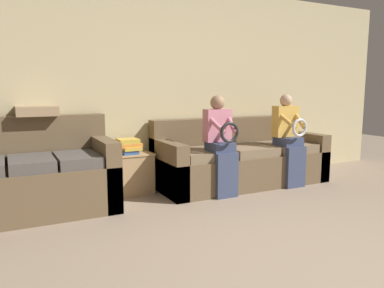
{
  "coord_description": "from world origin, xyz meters",
  "views": [
    {
      "loc": [
        -1.92,
        -1.38,
        1.24
      ],
      "look_at": [
        -0.3,
        1.86,
        0.71
      ],
      "focal_mm": 35.0,
      "sensor_mm": 36.0,
      "label": 1
    }
  ],
  "objects": [
    {
      "name": "book_stack",
      "position": [
        -0.63,
        2.89,
        0.57
      ],
      "size": [
        0.27,
        0.32,
        0.18
      ],
      "color": "#33569E",
      "rests_on": "side_shelf"
    },
    {
      "name": "throw_pillow",
      "position": [
        -1.62,
        2.94,
        1.01
      ],
      "size": [
        0.42,
        0.42,
        0.1
      ],
      "color": "#A38460",
      "rests_on": "couch_side"
    },
    {
      "name": "side_shelf",
      "position": [
        -0.62,
        2.89,
        0.25
      ],
      "size": [
        0.53,
        0.39,
        0.49
      ],
      "color": "tan",
      "rests_on": "ground_plane"
    },
    {
      "name": "child_right_seated",
      "position": [
        1.34,
        2.33,
        0.64
      ],
      "size": [
        0.34,
        0.37,
        1.18
      ],
      "color": "#384260",
      "rests_on": "ground_plane"
    },
    {
      "name": "wall_back",
      "position": [
        0.0,
        3.13,
        1.27
      ],
      "size": [
        7.29,
        0.06,
        2.55
      ],
      "color": "#C6B789",
      "rests_on": "ground_plane"
    },
    {
      "name": "couch_side",
      "position": [
        -1.72,
        2.64,
        0.35
      ],
      "size": [
        1.62,
        0.87,
        0.96
      ],
      "color": "brown",
      "rests_on": "ground_plane"
    },
    {
      "name": "child_left_seated",
      "position": [
        0.31,
        2.33,
        0.64
      ],
      "size": [
        0.33,
        0.37,
        1.17
      ],
      "color": "#384260",
      "rests_on": "ground_plane"
    },
    {
      "name": "couch_main",
      "position": [
        0.82,
        2.68,
        0.31
      ],
      "size": [
        2.26,
        0.87,
        0.86
      ],
      "color": "brown",
      "rests_on": "ground_plane"
    }
  ]
}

